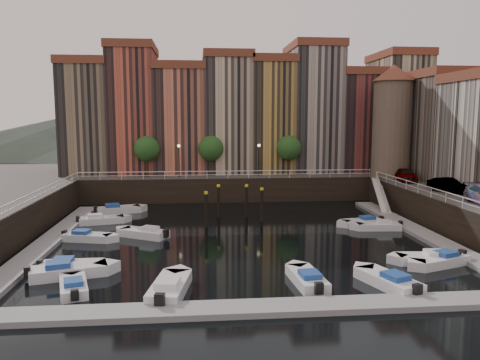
{
  "coord_description": "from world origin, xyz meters",
  "views": [
    {
      "loc": [
        -3.74,
        -40.99,
        10.39
      ],
      "look_at": [
        0.39,
        4.0,
        4.41
      ],
      "focal_mm": 35.0,
      "sensor_mm": 36.0,
      "label": 1
    }
  ],
  "objects": [
    {
      "name": "boat_right_2",
      "position": [
        13.26,
        0.59,
        0.33
      ],
      "size": [
        4.31,
        1.83,
        0.98
      ],
      "rotation": [
        0.0,
        0.0,
        3.07
      ],
      "color": "silver",
      "rests_on": "ground"
    },
    {
      "name": "boat_left_3",
      "position": [
        -13.42,
        5.63,
        0.35
      ],
      "size": [
        4.66,
        2.6,
        1.04
      ],
      "rotation": [
        0.0,
        0.0,
        0.24
      ],
      "color": "silver",
      "rests_on": "ground"
    },
    {
      "name": "ground",
      "position": [
        0.0,
        0.0,
        0.0
      ],
      "size": [
        200.0,
        200.0,
        0.0
      ],
      "primitive_type": "plane",
      "color": "black",
      "rests_on": "ground"
    },
    {
      "name": "boat_left_2",
      "position": [
        -13.24,
        -1.04,
        0.34
      ],
      "size": [
        4.45,
        2.5,
        1.0
      ],
      "rotation": [
        0.0,
        0.0,
        -0.24
      ],
      "color": "silver",
      "rests_on": "ground"
    },
    {
      "name": "mountains",
      "position": [
        1.72,
        110.0,
        7.92
      ],
      "size": [
        145.0,
        100.0,
        18.0
      ],
      "color": "#2D382D",
      "rests_on": "ground"
    },
    {
      "name": "railings",
      "position": [
        0.0,
        4.88,
        3.79
      ],
      "size": [
        36.08,
        34.04,
        0.52
      ],
      "color": "white",
      "rests_on": "ground"
    },
    {
      "name": "corner_tower",
      "position": [
        20.0,
        14.5,
        10.19
      ],
      "size": [
        5.2,
        5.2,
        13.8
      ],
      "color": "#6B5B4C",
      "rests_on": "quay_right"
    },
    {
      "name": "dock_right",
      "position": [
        16.2,
        -1.0,
        0.17
      ],
      "size": [
        2.0,
        28.0,
        0.35
      ],
      "primitive_type": "cube",
      "color": "gray",
      "rests_on": "ground"
    },
    {
      "name": "boat_extra_300",
      "position": [
        -8.4,
        -0.3,
        0.36
      ],
      "size": [
        4.66,
        3.63,
        1.07
      ],
      "rotation": [
        0.0,
        0.0,
        2.63
      ],
      "color": "silver",
      "rests_on": "ground"
    },
    {
      "name": "boat_right_1",
      "position": [
        12.77,
        -9.73,
        0.35
      ],
      "size": [
        4.54,
        2.02,
        1.03
      ],
      "rotation": [
        0.0,
        0.0,
        3.05
      ],
      "color": "silver",
      "rests_on": "ground"
    },
    {
      "name": "dock_near",
      "position": [
        0.0,
        -17.0,
        0.17
      ],
      "size": [
        30.0,
        2.0,
        0.35
      ],
      "primitive_type": "cube",
      "color": "gray",
      "rests_on": "ground"
    },
    {
      "name": "boat_right_3",
      "position": [
        12.33,
        2.37,
        0.33
      ],
      "size": [
        4.39,
        2.31,
        0.98
      ],
      "rotation": [
        0.0,
        0.0,
        3.34
      ],
      "color": "silver",
      "rests_on": "ground"
    },
    {
      "name": "boat_near_3",
      "position": [
        8.04,
        -14.08,
        0.38
      ],
      "size": [
        3.18,
        4.96,
        1.12
      ],
      "rotation": [
        0.0,
        0.0,
        1.91
      ],
      "color": "silver",
      "rests_on": "ground"
    },
    {
      "name": "gangway",
      "position": [
        17.1,
        10.0,
        1.92
      ],
      "size": [
        2.78,
        8.32,
        3.73
      ],
      "color": "white",
      "rests_on": "ground"
    },
    {
      "name": "boat_left_0",
      "position": [
        -12.39,
        -10.33,
        0.4
      ],
      "size": [
        5.25,
        3.07,
        1.17
      ],
      "rotation": [
        0.0,
        0.0,
        0.27
      ],
      "color": "silver",
      "rests_on": "ground"
    },
    {
      "name": "street_lamps",
      "position": [
        -1.0,
        17.2,
        5.9
      ],
      "size": [
        10.36,
        0.36,
        4.18
      ],
      "color": "black",
      "rests_on": "quay_far"
    },
    {
      "name": "boat_near_1",
      "position": [
        -5.48,
        -14.1,
        0.4
      ],
      "size": [
        2.61,
        5.29,
        1.19
      ],
      "rotation": [
        0.0,
        0.0,
        1.41
      ],
      "color": "silver",
      "rests_on": "ground"
    },
    {
      "name": "mooring_pilings",
      "position": [
        -0.11,
        5.78,
        1.65
      ],
      "size": [
        5.99,
        4.93,
        3.78
      ],
      "color": "black",
      "rests_on": "ground"
    },
    {
      "name": "far_terrace",
      "position": [
        3.31,
        23.5,
        10.95
      ],
      "size": [
        48.7,
        10.3,
        17.5
      ],
      "color": "#7D6A4F",
      "rests_on": "quay_far"
    },
    {
      "name": "promenade_trees",
      "position": [
        -1.33,
        18.2,
        6.58
      ],
      "size": [
        21.2,
        3.2,
        5.2
      ],
      "color": "black",
      "rests_on": "quay_far"
    },
    {
      "name": "boat_near_2",
      "position": [
        3.08,
        -13.16,
        0.35
      ],
      "size": [
        2.01,
        4.65,
        1.05
      ],
      "rotation": [
        0.0,
        0.0,
        1.65
      ],
      "color": "silver",
      "rests_on": "ground"
    },
    {
      "name": "car_a",
      "position": [
        20.3,
        10.74,
        3.78
      ],
      "size": [
        2.6,
        4.84,
        1.56
      ],
      "primitive_type": "imported",
      "rotation": [
        0.0,
        0.0,
        -0.17
      ],
      "color": "gray",
      "rests_on": "quay_right"
    },
    {
      "name": "boat_left_1",
      "position": [
        -12.52,
        -9.02,
        0.33
      ],
      "size": [
        4.3,
        1.57,
        0.99
      ],
      "rotation": [
        0.0,
        0.0,
        0.0
      ],
      "color": "silver",
      "rests_on": "ground"
    },
    {
      "name": "car_b",
      "position": [
        20.91,
        2.63,
        3.71
      ],
      "size": [
        2.51,
        4.56,
        1.42
      ],
      "primitive_type": "imported",
      "rotation": [
        0.0,
        0.0,
        0.24
      ],
      "color": "gray",
      "rests_on": "quay_right"
    },
    {
      "name": "boat_right_0",
      "position": [
        13.41,
        -10.28,
        0.36
      ],
      "size": [
        4.71,
        3.05,
        1.06
      ],
      "rotation": [
        0.0,
        0.0,
        3.49
      ],
      "color": "silver",
      "rests_on": "ground"
    },
    {
      "name": "quay_far",
      "position": [
        0.0,
        26.0,
        1.5
      ],
      "size": [
        80.0,
        20.0,
        3.0
      ],
      "primitive_type": "cube",
      "color": "black",
      "rests_on": "ground"
    },
    {
      "name": "boat_near_0",
      "position": [
        -11.29,
        -13.08,
        0.33
      ],
      "size": [
        2.59,
        4.31,
        0.97
      ],
      "rotation": [
        0.0,
        0.0,
        1.86
      ],
      "color": "silver",
      "rests_on": "ground"
    },
    {
      "name": "boat_left_4",
      "position": [
        -12.61,
        10.73,
        0.38
      ],
      "size": [
        5.05,
        3.11,
        1.13
      ],
      "rotation": [
        0.0,
        0.0,
        0.31
      ],
      "color": "silver",
      "rests_on": "ground"
    },
    {
      "name": "dock_left",
      "position": [
        -16.2,
        -1.0,
        0.17
      ],
      "size": [
        2.0,
        28.0,
        0.35
      ],
      "primitive_type": "cube",
      "color": "gray",
      "rests_on": "ground"
    }
  ]
}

